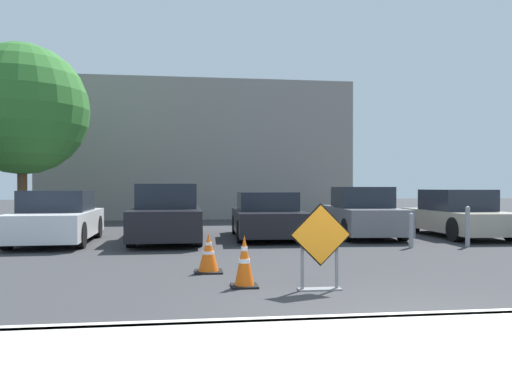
% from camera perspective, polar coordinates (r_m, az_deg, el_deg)
% --- Properties ---
extents(ground_plane, '(96.00, 96.00, 0.00)m').
position_cam_1_polar(ground_plane, '(15.33, 1.56, -5.07)').
color(ground_plane, '#333335').
extents(sidewalk_strip, '(23.13, 2.81, 0.14)m').
position_cam_1_polar(sidewalk_strip, '(4.61, 25.59, -17.62)').
color(sidewalk_strip, beige).
rests_on(sidewalk_strip, ground_plane).
extents(curb_lip, '(23.13, 0.20, 0.14)m').
position_cam_1_polar(curb_lip, '(5.79, 17.76, -13.80)').
color(curb_lip, beige).
rests_on(curb_lip, ground_plane).
extents(road_closed_sign, '(0.91, 0.20, 1.27)m').
position_cam_1_polar(road_closed_sign, '(7.34, 7.36, -5.88)').
color(road_closed_sign, black).
rests_on(road_closed_sign, ground_plane).
extents(traffic_cone_nearest, '(0.40, 0.40, 0.79)m').
position_cam_1_polar(traffic_cone_nearest, '(7.58, -1.34, -7.94)').
color(traffic_cone_nearest, black).
rests_on(traffic_cone_nearest, ground_plane).
extents(traffic_cone_second, '(0.49, 0.49, 0.69)m').
position_cam_1_polar(traffic_cone_second, '(8.88, -5.45, -7.00)').
color(traffic_cone_second, black).
rests_on(traffic_cone_second, ground_plane).
extents(parked_car_nearest, '(2.00, 4.33, 1.41)m').
position_cam_1_polar(parked_car_nearest, '(14.45, -21.77, -2.84)').
color(parked_car_nearest, silver).
rests_on(parked_car_nearest, ground_plane).
extents(parked_car_second, '(1.91, 4.65, 1.59)m').
position_cam_1_polar(parked_car_second, '(14.19, -10.13, -2.60)').
color(parked_car_second, black).
rests_on(parked_car_second, ground_plane).
extents(parked_car_third, '(2.06, 4.33, 1.36)m').
position_cam_1_polar(parked_car_third, '(14.83, 1.27, -2.82)').
color(parked_car_third, black).
rests_on(parked_car_third, ground_plane).
extents(parked_car_fourth, '(1.99, 4.14, 1.51)m').
position_cam_1_polar(parked_car_fourth, '(15.45, 12.06, -2.48)').
color(parked_car_fourth, slate).
rests_on(parked_car_fourth, ground_plane).
extents(parked_car_fifth, '(1.91, 4.36, 1.43)m').
position_cam_1_polar(parked_car_fifth, '(16.37, 22.06, -2.45)').
color(parked_car_fifth, '#A39984').
rests_on(parked_car_fifth, ground_plane).
extents(bollard_nearest, '(0.12, 0.12, 0.87)m').
position_cam_1_polar(bollard_nearest, '(12.97, 17.30, -4.08)').
color(bollard_nearest, gray).
rests_on(bollard_nearest, ground_plane).
extents(bollard_second, '(0.12, 0.12, 1.03)m').
position_cam_1_polar(bollard_second, '(13.65, 23.03, -3.53)').
color(bollard_second, gray).
rests_on(bollard_second, ground_plane).
extents(building_facade_backdrop, '(14.65, 5.00, 6.56)m').
position_cam_1_polar(building_facade_backdrop, '(25.64, -6.61, 4.53)').
color(building_facade_backdrop, gray).
rests_on(building_facade_backdrop, ground_plane).
extents(street_tree_behind_lot, '(4.47, 4.47, 6.41)m').
position_cam_1_polar(street_tree_behind_lot, '(19.06, -25.18, 8.53)').
color(street_tree_behind_lot, '#513823').
rests_on(street_tree_behind_lot, ground_plane).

